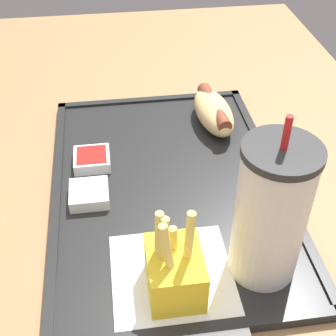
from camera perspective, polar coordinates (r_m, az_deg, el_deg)
name	(u,v)px	position (r m, az deg, el deg)	size (l,w,h in m)	color
dining_table	(158,322)	(0.94, -1.25, -18.31)	(1.26, 0.81, 0.72)	olive
food_tray	(168,187)	(0.64, 0.00, -2.37)	(0.46, 0.31, 0.01)	black
paper_napkin	(172,285)	(0.53, 0.49, -14.09)	(0.16, 0.14, 0.00)	white
soda_cup	(271,213)	(0.49, 12.42, -5.38)	(0.08, 0.08, 0.20)	silver
hot_dog_far	(214,111)	(0.75, 5.57, 6.92)	(0.13, 0.06, 0.04)	#DBB270
fries_carton	(173,271)	(0.50, 0.58, -12.41)	(0.07, 0.06, 0.12)	gold
sauce_cup_mayo	(89,194)	(0.62, -9.59, -3.11)	(0.05, 0.05, 0.02)	silver
sauce_cup_ketchup	(92,159)	(0.68, -9.25, 1.08)	(0.05, 0.05, 0.02)	silver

